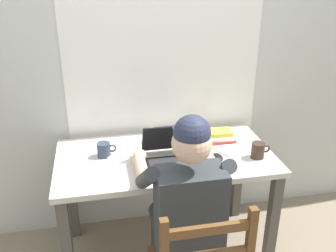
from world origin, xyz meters
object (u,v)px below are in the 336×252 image
Objects in this scene: coffee_mug_white at (153,135)px; coffee_mug_spare at (258,150)px; laptop at (172,154)px; coffee_mug_dark at (104,150)px; computer_mouse at (218,157)px; seated_person at (185,205)px; desk at (165,170)px; book_stack_main at (220,136)px.

coffee_mug_spare is (0.59, -0.34, 0.00)m from coffee_mug_white.
laptop reaches higher than coffee_mug_dark.
coffee_mug_white is at bearing 150.45° from coffee_mug_spare.
computer_mouse is 0.47m from coffee_mug_white.
coffee_mug_spare is at bearing -12.22° from coffee_mug_dark.
computer_mouse is at bearing -42.94° from coffee_mug_white.
computer_mouse is at bearing -6.00° from laptop.
coffee_mug_spare is at bearing -5.12° from laptop.
computer_mouse is at bearing 47.55° from seated_person.
desk is 13.39× the size of computer_mouse.
seated_person is 0.63m from coffee_mug_dark.
book_stack_main is (-0.16, 0.26, -0.01)m from coffee_mug_spare.
seated_person is 0.64m from coffee_mug_white.
coffee_mug_spare reaches higher than coffee_mug_dark.
laptop is at bearing 174.00° from computer_mouse.
seated_person is 10.35× the size of coffee_mug_spare.
seated_person is at bearing -132.45° from computer_mouse.
desk is 1.08× the size of seated_person.
seated_person is 6.18× the size of book_stack_main.
laptop is 0.42m from book_stack_main.
computer_mouse is 0.26m from book_stack_main.
computer_mouse is (0.30, -0.12, 0.13)m from desk.
seated_person is at bearing -151.71° from coffee_mug_spare.
desk is at bearing 93.16° from seated_person.
coffee_mug_white is at bearing 137.06° from computer_mouse.
laptop is 2.83× the size of coffee_mug_dark.
coffee_mug_dark is at bearing 158.92° from laptop.
coffee_mug_spare is 0.60× the size of book_stack_main.
laptop is (0.00, 0.33, 0.13)m from seated_person.
desk is 0.19m from laptop.
coffee_mug_white is 0.68m from coffee_mug_spare.
desk is 6.70× the size of book_stack_main.
seated_person is at bearing -90.24° from laptop.
coffee_mug_spare is at bearing 28.29° from seated_person.
seated_person is (0.02, -0.42, 0.03)m from desk.
seated_person is 11.20× the size of coffee_mug_white.
desk is at bearing 165.95° from coffee_mug_spare.
book_stack_main reaches higher than computer_mouse.
book_stack_main is at bearing 4.22° from coffee_mug_dark.
coffee_mug_dark is (-0.39, 0.48, 0.12)m from seated_person.
desk is at bearing -9.45° from coffee_mug_dark.
desk is 0.59m from coffee_mug_spare.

